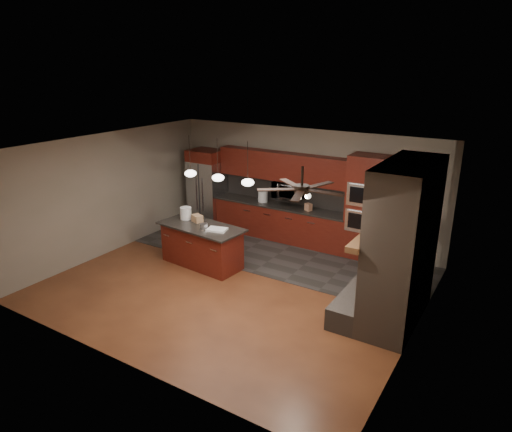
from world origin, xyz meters
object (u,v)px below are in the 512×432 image
Objects in this scene: white_bucket at (186,213)px; counter_bucket at (263,196)px; microwave at (289,190)px; paint_tray at (217,230)px; oven_tower at (365,208)px; cardboard_box at (197,218)px; refrigerator at (207,188)px; kitchen_island at (202,245)px; paint_can at (204,226)px; counter_box at (308,207)px.

white_bucket is 2.25m from counter_bucket.
paint_tray is at bearing -100.03° from microwave.
oven_tower is 3.37m from paint_tray.
cardboard_box is at bearing 148.56° from paint_tray.
kitchen_island is (1.53, -2.22, -0.57)m from refrigerator.
white_bucket is (-0.57, 0.18, 0.59)m from kitchen_island.
kitchen_island is 2.38m from counter_bucket.
kitchen_island is at bearing -141.35° from oven_tower.
white_bucket is 0.68× the size of paint_tray.
cardboard_box is (-3.10, -2.13, -0.19)m from oven_tower.
oven_tower is 3.75m from kitchen_island.
white_bucket is at bearing -148.44° from oven_tower.
oven_tower reaches higher than counter_bucket.
microwave is 2.68× the size of white_bucket.
kitchen_island is 4.99× the size of paint_tray.
paint_can is (-0.73, -2.46, -0.32)m from microwave.
white_bucket is at bearing -124.02° from microwave.
microwave is at bearing 74.56° from kitchen_island.
cardboard_box is (1.30, -2.05, -0.04)m from refrigerator.
paint_tray reaches higher than kitchen_island.
kitchen_island is at bearing 146.19° from paint_can.
oven_tower is 4.04m from white_bucket.
kitchen_island is at bearing -94.55° from counter_bucket.
counter_bucket reaches higher than paint_can.
oven_tower is at bearing -1.66° from microwave.
counter_bucket is at bearing 99.82° from cardboard_box.
microwave is 0.68m from counter_box.
oven_tower is 8.71× the size of white_bucket.
paint_tray is 2.52m from counter_box.
refrigerator is at bearing 143.16° from cardboard_box.
counter_bucket reaches higher than cardboard_box.
refrigerator is 8.59× the size of cardboard_box.
paint_can is 2.41m from counter_bucket.
refrigerator is at bearing 129.98° from kitchen_island.
microwave reaches higher than kitchen_island.
cardboard_box is 1.40× the size of counter_box.
kitchen_island is at bearing 159.57° from paint_tray.
refrigerator is 12.48× the size of paint_can.
microwave is 3.02× the size of cardboard_box.
paint_can is (-2.70, -2.41, -0.22)m from oven_tower.
white_bucket is (-3.44, -2.11, -0.13)m from oven_tower.
paint_can is at bearing -106.45° from microwave.
counter_box is (1.32, 2.36, 0.01)m from paint_can.
white_bucket reaches higher than counter_box.
counter_box is at bearing 61.93° from kitchen_island.
microwave is at bearing 3.10° from refrigerator.
paint_tray is (0.47, -0.05, 0.47)m from kitchen_island.
white_bucket is 1.64× the size of paint_can.
counter_bucket is (-0.29, 2.35, 0.10)m from paint_tray.
kitchen_island is 0.84m from white_bucket.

